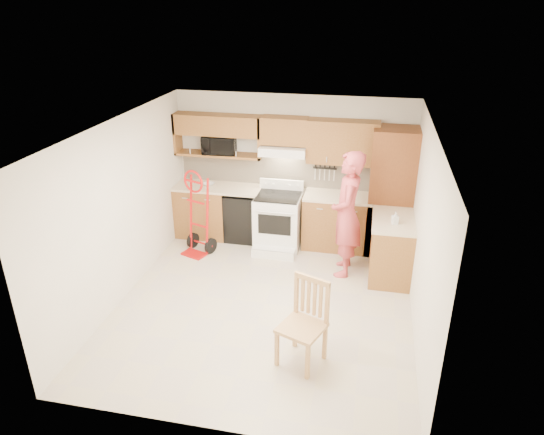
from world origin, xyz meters
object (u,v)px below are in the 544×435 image
(person, at_px, (347,215))
(dining_chair, at_px, (302,325))
(range, at_px, (277,218))
(hand_truck, at_px, (196,217))
(microwave, at_px, (219,144))

(person, xyz_separation_m, dining_chair, (-0.34, -2.20, -0.45))
(range, xyz_separation_m, hand_truck, (-1.27, -0.45, 0.10))
(hand_truck, relative_size, dining_chair, 1.25)
(microwave, distance_m, person, 2.54)
(hand_truck, bearing_deg, dining_chair, -27.97)
(microwave, bearing_deg, dining_chair, -66.26)
(range, bearing_deg, microwave, 160.22)
(range, bearing_deg, person, -26.67)
(person, relative_size, hand_truck, 1.49)
(hand_truck, bearing_deg, microwave, 97.72)
(microwave, height_order, range, microwave)
(hand_truck, height_order, dining_chair, hand_truck)
(dining_chair, bearing_deg, range, 128.26)
(microwave, xyz_separation_m, hand_truck, (-0.18, -0.84, -0.99))
(hand_truck, bearing_deg, range, 39.57)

